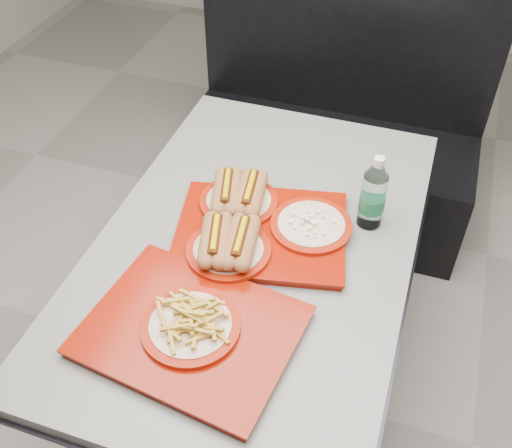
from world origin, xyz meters
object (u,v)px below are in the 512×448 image
(booth_bench, at_px, (331,135))
(tray_far, at_px, (191,328))
(diner_table, at_px, (255,279))
(water_bottle, at_px, (373,196))
(tray_near, at_px, (254,225))

(booth_bench, relative_size, tray_far, 2.40)
(diner_table, xyz_separation_m, booth_bench, (0.00, 1.09, -0.18))
(tray_far, xyz_separation_m, water_bottle, (0.35, 0.55, 0.08))
(diner_table, distance_m, booth_bench, 1.11)
(booth_bench, bearing_deg, diner_table, -90.00)
(tray_near, height_order, tray_far, tray_near)
(booth_bench, distance_m, tray_near, 1.14)
(tray_far, bearing_deg, booth_bench, 88.17)
(booth_bench, height_order, tray_near, booth_bench)
(booth_bench, height_order, tray_far, booth_bench)
(diner_table, relative_size, booth_bench, 1.05)
(diner_table, xyz_separation_m, tray_far, (-0.05, -0.37, 0.19))
(tray_near, xyz_separation_m, tray_far, (-0.03, -0.39, -0.01))
(diner_table, relative_size, tray_near, 2.52)
(tray_near, bearing_deg, diner_table, -63.81)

